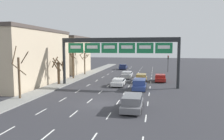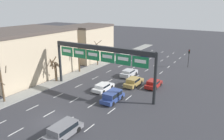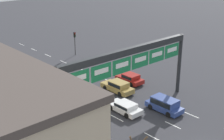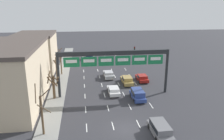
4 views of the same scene
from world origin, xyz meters
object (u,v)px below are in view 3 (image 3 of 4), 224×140
(suv_blue, at_px, (165,104))
(tree_bare_third, at_px, (15,96))
(sign_gantry, at_px, (129,61))
(car_silver, at_px, (79,83))
(car_white, at_px, (125,107))
(car_gold, at_px, (118,86))
(traffic_light_near_gantry, at_px, (75,39))
(car_red, at_px, (130,78))
(tree_bare_furthest, at_px, (53,126))

(suv_blue, xyz_separation_m, tree_bare_third, (-13.47, 8.71, 2.21))
(sign_gantry, xyz_separation_m, car_silver, (0.18, 9.48, -5.50))
(sign_gantry, bearing_deg, car_white, 93.88)
(sign_gantry, height_order, car_gold, sign_gantry)
(car_gold, bearing_deg, suv_blue, -88.39)
(sign_gantry, relative_size, traffic_light_near_gantry, 4.48)
(car_red, xyz_separation_m, tree_bare_furthest, (-16.45, -6.70, 1.76))
(car_white, distance_m, tree_bare_furthest, 10.04)
(traffic_light_near_gantry, distance_m, tree_bare_third, 24.39)
(car_gold, bearing_deg, tree_bare_furthest, -156.75)
(traffic_light_near_gantry, relative_size, tree_bare_third, 0.67)
(suv_blue, height_order, tree_bare_third, tree_bare_third)
(car_red, height_order, traffic_light_near_gantry, traffic_light_near_gantry)
(car_gold, relative_size, car_red, 1.17)
(tree_bare_furthest, bearing_deg, tree_bare_third, 90.97)
(tree_bare_third, xyz_separation_m, tree_bare_furthest, (0.12, -6.90, -0.63))
(sign_gantry, height_order, car_white, sign_gantry)
(suv_blue, relative_size, car_silver, 0.98)
(car_red, height_order, car_white, car_red)
(car_white, xyz_separation_m, suv_blue, (3.53, -2.78, 0.23))
(sign_gantry, distance_m, suv_blue, 6.77)
(suv_blue, height_order, tree_bare_furthest, tree_bare_furthest)
(tree_bare_furthest, bearing_deg, sign_gantry, 2.59)
(car_red, relative_size, car_white, 0.95)
(car_gold, distance_m, car_silver, 5.28)
(car_silver, distance_m, traffic_light_near_gantry, 15.40)
(car_white, bearing_deg, tree_bare_furthest, -174.37)
(tree_bare_furthest, bearing_deg, car_silver, 44.66)
(car_red, distance_m, car_white, 8.76)
(suv_blue, xyz_separation_m, traffic_light_near_gantry, (5.28, 24.32, 2.09))
(sign_gantry, relative_size, car_red, 4.64)
(car_gold, height_order, tree_bare_third, tree_bare_third)
(car_gold, bearing_deg, traffic_light_near_gantry, 71.97)
(sign_gantry, xyz_separation_m, tree_bare_third, (-9.97, 6.45, -3.13))
(tree_bare_third, bearing_deg, car_silver, 16.57)
(car_red, xyz_separation_m, suv_blue, (-3.10, -8.52, 0.18))
(car_red, xyz_separation_m, car_white, (-6.62, -5.73, -0.05))
(tree_bare_third, bearing_deg, suv_blue, -32.91)
(car_gold, xyz_separation_m, tree_bare_furthest, (-13.14, -5.64, 1.69))
(tree_bare_third, bearing_deg, tree_bare_furthest, -89.03)
(car_white, height_order, traffic_light_near_gantry, traffic_light_near_gantry)
(suv_blue, xyz_separation_m, tree_bare_furthest, (-13.35, 1.81, 1.58))
(suv_blue, bearing_deg, tree_bare_third, 147.09)
(car_gold, bearing_deg, car_silver, 125.93)
(car_gold, distance_m, tree_bare_third, 13.52)
(sign_gantry, xyz_separation_m, car_red, (6.59, 6.26, -5.52))
(car_silver, bearing_deg, traffic_light_near_gantry, 55.70)
(car_red, height_order, car_silver, car_silver)
(car_gold, relative_size, car_white, 1.10)
(sign_gantry, distance_m, car_white, 5.60)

